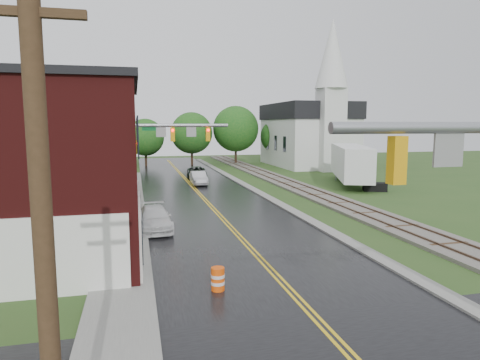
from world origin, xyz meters
name	(u,v)px	position (x,y,z in m)	size (l,w,h in m)	color
main_road	(203,197)	(0.00, 30.00, 0.00)	(10.00, 90.00, 0.02)	black
curb_right	(248,187)	(5.40, 35.00, 0.00)	(0.80, 70.00, 0.12)	gray
sidewalk_left	(128,212)	(-6.20, 25.00, 0.00)	(2.40, 50.00, 0.12)	gray
yellow_house	(56,168)	(-11.00, 26.00, 3.20)	(8.00, 7.00, 6.40)	tan
darkred_building	(86,169)	(-10.00, 35.00, 2.20)	(7.00, 6.00, 4.40)	#3F0F0C
church	(310,127)	(20.00, 53.74, 5.83)	(10.40, 18.40, 20.00)	silver
railroad	(291,185)	(10.00, 35.00, 0.11)	(3.20, 80.00, 0.30)	#59544C
traffic_signal_far	(163,142)	(-3.47, 27.00, 4.97)	(7.34, 0.43, 7.20)	gray
utility_pole_a	(43,238)	(-6.80, 0.00, 4.72)	(1.80, 0.28, 9.00)	#382616
utility_pole_b	(115,149)	(-6.80, 22.00, 4.72)	(1.80, 0.28, 9.00)	#382616
utility_pole_c	(123,138)	(-6.80, 44.00, 4.72)	(1.80, 0.28, 9.00)	#382616
tree_left_c	(49,142)	(-13.85, 39.90, 4.51)	(6.00, 6.00, 7.65)	black
tree_left_e	(106,137)	(-8.85, 45.90, 4.81)	(6.40, 6.40, 8.16)	black
suv_dark	(197,173)	(1.38, 43.37, 0.66)	(2.20, 4.76, 1.32)	black
sedan_silver	(199,178)	(0.80, 37.84, 0.70)	(1.47, 4.22, 1.39)	#BCBCC1
pickup_white	(155,219)	(-4.55, 19.31, 0.68)	(1.90, 4.68, 1.36)	silver
semi_trailer	(351,162)	(16.40, 34.42, 2.39)	(7.17, 13.14, 4.04)	black
construction_barrel	(218,279)	(-2.65, 9.13, 0.45)	(0.51, 0.51, 0.91)	#EF4F0A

